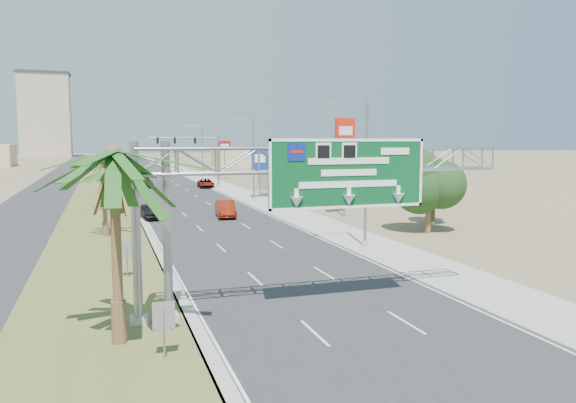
# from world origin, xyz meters

# --- Properties ---
(road) EXTENTS (12.00, 300.00, 0.02)m
(road) POSITION_xyz_m (0.00, 110.00, 0.01)
(road) COLOR #28282B
(road) RESTS_ON ground
(sidewalk_right) EXTENTS (4.00, 300.00, 0.10)m
(sidewalk_right) POSITION_xyz_m (8.50, 110.00, 0.05)
(sidewalk_right) COLOR #9E9B93
(sidewalk_right) RESTS_ON ground
(median_grass) EXTENTS (7.00, 300.00, 0.12)m
(median_grass) POSITION_xyz_m (-10.00, 110.00, 0.06)
(median_grass) COLOR #55602A
(median_grass) RESTS_ON ground
(opposing_road) EXTENTS (8.00, 300.00, 0.02)m
(opposing_road) POSITION_xyz_m (-17.00, 110.00, 0.01)
(opposing_road) COLOR #28282B
(opposing_road) RESTS_ON ground
(sign_gantry) EXTENTS (16.75, 1.24, 7.50)m
(sign_gantry) POSITION_xyz_m (-1.06, 9.93, 6.06)
(sign_gantry) COLOR gray
(sign_gantry) RESTS_ON ground
(palm_near) EXTENTS (5.70, 5.70, 8.35)m
(palm_near) POSITION_xyz_m (-9.20, 8.00, 6.93)
(palm_near) COLOR brown
(palm_near) RESTS_ON ground
(palm_row_b) EXTENTS (3.99, 3.99, 5.95)m
(palm_row_b) POSITION_xyz_m (-9.50, 32.00, 4.90)
(palm_row_b) COLOR brown
(palm_row_b) RESTS_ON ground
(palm_row_c) EXTENTS (3.99, 3.99, 6.75)m
(palm_row_c) POSITION_xyz_m (-9.50, 48.00, 5.66)
(palm_row_c) COLOR brown
(palm_row_c) RESTS_ON ground
(palm_row_d) EXTENTS (3.99, 3.99, 5.45)m
(palm_row_d) POSITION_xyz_m (-9.50, 66.00, 4.42)
(palm_row_d) COLOR brown
(palm_row_d) RESTS_ON ground
(palm_row_e) EXTENTS (3.99, 3.99, 6.15)m
(palm_row_e) POSITION_xyz_m (-9.50, 85.00, 5.09)
(palm_row_e) COLOR brown
(palm_row_e) RESTS_ON ground
(palm_row_f) EXTENTS (3.99, 3.99, 5.75)m
(palm_row_f) POSITION_xyz_m (-9.50, 110.00, 4.71)
(palm_row_f) COLOR brown
(palm_row_f) RESTS_ON ground
(streetlight_near) EXTENTS (3.27, 0.44, 10.00)m
(streetlight_near) POSITION_xyz_m (7.30, 22.00, 4.69)
(streetlight_near) COLOR gray
(streetlight_near) RESTS_ON ground
(streetlight_mid) EXTENTS (3.27, 0.44, 10.00)m
(streetlight_mid) POSITION_xyz_m (7.30, 52.00, 4.69)
(streetlight_mid) COLOR gray
(streetlight_mid) RESTS_ON ground
(streetlight_far) EXTENTS (3.27, 0.44, 10.00)m
(streetlight_far) POSITION_xyz_m (7.30, 88.00, 4.69)
(streetlight_far) COLOR gray
(streetlight_far) RESTS_ON ground
(signal_mast) EXTENTS (10.28, 0.71, 8.00)m
(signal_mast) POSITION_xyz_m (5.17, 71.97, 4.85)
(signal_mast) COLOR gray
(signal_mast) RESTS_ON ground
(store_building) EXTENTS (18.00, 10.00, 4.00)m
(store_building) POSITION_xyz_m (22.00, 66.00, 2.00)
(store_building) COLOR tan
(store_building) RESTS_ON ground
(oak_near) EXTENTS (4.50, 4.50, 6.80)m
(oak_near) POSITION_xyz_m (15.00, 26.00, 4.53)
(oak_near) COLOR brown
(oak_near) RESTS_ON ground
(oak_far) EXTENTS (3.50, 3.50, 5.60)m
(oak_far) POSITION_xyz_m (18.00, 30.00, 3.82)
(oak_far) COLOR brown
(oak_far) RESTS_ON ground
(median_signback_a) EXTENTS (0.75, 0.08, 2.08)m
(median_signback_a) POSITION_xyz_m (-7.80, 6.00, 1.45)
(median_signback_a) COLOR gray
(median_signback_a) RESTS_ON ground
(median_signback_b) EXTENTS (0.75, 0.08, 2.08)m
(median_signback_b) POSITION_xyz_m (-8.50, 18.00, 1.45)
(median_signback_b) COLOR gray
(median_signback_b) RESTS_ON ground
(tower_distant) EXTENTS (20.00, 16.00, 35.00)m
(tower_distant) POSITION_xyz_m (-32.00, 250.00, 17.50)
(tower_distant) COLOR tan
(tower_distant) RESTS_ON ground
(building_distant_right) EXTENTS (20.00, 12.00, 5.00)m
(building_distant_right) POSITION_xyz_m (30.00, 140.00, 2.50)
(building_distant_right) COLOR tan
(building_distant_right) RESTS_ON ground
(car_left_lane) EXTENTS (2.25, 4.49, 1.47)m
(car_left_lane) POSITION_xyz_m (-5.50, 41.01, 0.74)
(car_left_lane) COLOR black
(car_left_lane) RESTS_ON ground
(car_mid_lane) EXTENTS (2.22, 5.00, 1.59)m
(car_mid_lane) POSITION_xyz_m (1.50, 40.02, 0.80)
(car_mid_lane) COLOR maroon
(car_mid_lane) RESTS_ON ground
(car_right_lane) EXTENTS (2.53, 4.99, 1.35)m
(car_right_lane) POSITION_xyz_m (5.50, 73.44, 0.68)
(car_right_lane) COLOR gray
(car_right_lane) RESTS_ON ground
(car_far) EXTENTS (2.52, 5.66, 1.61)m
(car_far) POSITION_xyz_m (-3.56, 76.67, 0.81)
(car_far) COLOR black
(car_far) RESTS_ON ground
(pole_sign_red_near) EXTENTS (2.37, 1.03, 9.68)m
(pole_sign_red_near) POSITION_xyz_m (12.61, 37.03, 7.66)
(pole_sign_red_near) COLOR gray
(pole_sign_red_near) RESTS_ON ground
(pole_sign_blue) EXTENTS (1.94, 1.10, 6.78)m
(pole_sign_blue) POSITION_xyz_m (9.20, 55.55, 4.87)
(pole_sign_blue) COLOR gray
(pole_sign_blue) RESTS_ON ground
(pole_sign_red_far) EXTENTS (2.21, 0.40, 7.38)m
(pole_sign_red_far) POSITION_xyz_m (11.90, 89.59, 5.78)
(pole_sign_red_far) COLOR gray
(pole_sign_red_far) RESTS_ON ground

